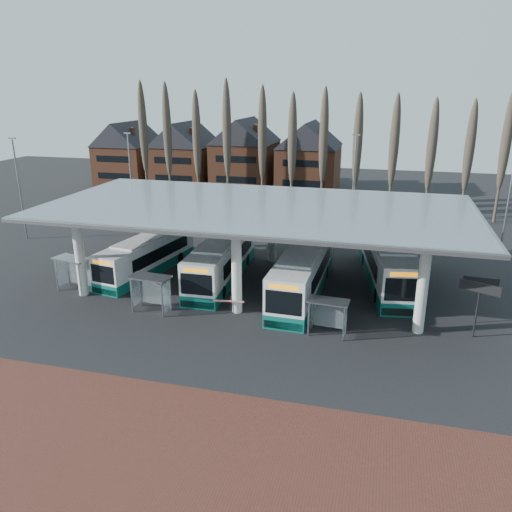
% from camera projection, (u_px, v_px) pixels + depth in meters
% --- Properties ---
extents(ground, '(140.00, 140.00, 0.00)m').
position_uv_depth(ground, '(226.00, 327.00, 32.35)').
color(ground, black).
rests_on(ground, ground).
extents(brick_strip, '(70.00, 10.00, 0.03)m').
position_uv_depth(brick_strip, '(141.00, 451.00, 21.34)').
color(brick_strip, '#542821').
rests_on(brick_strip, ground).
extents(station_canopy, '(32.00, 16.00, 6.34)m').
position_uv_depth(station_canopy, '(257.00, 213.00, 37.86)').
color(station_canopy, silver).
rests_on(station_canopy, ground).
extents(poplar_row, '(45.10, 1.10, 14.50)m').
position_uv_depth(poplar_row, '(309.00, 140.00, 59.78)').
color(poplar_row, '#473D33').
rests_on(poplar_row, ground).
extents(townhouse_row, '(36.80, 10.30, 12.25)m').
position_uv_depth(townhouse_row, '(215.00, 150.00, 74.52)').
color(townhouse_row, brown).
rests_on(townhouse_row, ground).
extents(lamp_post_a, '(0.80, 0.16, 10.17)m').
position_uv_depth(lamp_post_a, '(131.00, 177.00, 55.08)').
color(lamp_post_a, slate).
rests_on(lamp_post_a, ground).
extents(lamp_post_b, '(0.80, 0.16, 10.17)m').
position_uv_depth(lamp_post_b, '(354.00, 181.00, 53.04)').
color(lamp_post_b, slate).
rests_on(lamp_post_b, ground).
extents(lamp_post_c, '(0.80, 0.16, 10.17)m').
position_uv_depth(lamp_post_c, '(509.00, 199.00, 44.22)').
color(lamp_post_c, slate).
rests_on(lamp_post_c, ground).
extents(lamp_post_d, '(0.80, 0.16, 10.17)m').
position_uv_depth(lamp_post_d, '(19.00, 187.00, 49.64)').
color(lamp_post_d, slate).
rests_on(lamp_post_d, ground).
extents(bus_0, '(4.10, 11.30, 3.07)m').
position_uv_depth(bus_0, '(148.00, 255.00, 41.63)').
color(bus_0, white).
rests_on(bus_0, ground).
extents(bus_1, '(3.04, 12.37, 3.41)m').
position_uv_depth(bus_1, '(222.00, 260.00, 40.14)').
color(bus_1, white).
rests_on(bus_1, ground).
extents(bus_2, '(3.04, 12.77, 3.53)m').
position_uv_depth(bus_2, '(303.00, 273.00, 37.16)').
color(bus_2, white).
rests_on(bus_2, ground).
extents(bus_3, '(4.90, 13.36, 3.63)m').
position_uv_depth(bus_3, '(387.00, 261.00, 39.42)').
color(bus_3, white).
rests_on(bus_3, ground).
extents(shelter_0, '(3.08, 2.00, 2.64)m').
position_uv_depth(shelter_0, '(74.00, 266.00, 37.69)').
color(shelter_0, gray).
rests_on(shelter_0, ground).
extents(shelter_1, '(2.90, 1.64, 2.59)m').
position_uv_depth(shelter_1, '(151.00, 285.00, 34.21)').
color(shelter_1, gray).
rests_on(shelter_1, ground).
extents(shelter_2, '(2.61, 1.44, 2.35)m').
position_uv_depth(shelter_2, '(328.00, 309.00, 30.95)').
color(shelter_2, gray).
rests_on(shelter_2, ground).
extents(info_sign_0, '(2.26, 1.12, 3.61)m').
position_uv_depth(info_sign_0, '(480.00, 292.00, 30.14)').
color(info_sign_0, black).
rests_on(info_sign_0, ground).
extents(info_sign_1, '(2.17, 0.21, 3.22)m').
position_uv_depth(info_sign_1, '(480.00, 285.00, 32.11)').
color(info_sign_1, black).
rests_on(info_sign_1, ground).
extents(barrier, '(2.15, 0.72, 1.08)m').
position_uv_depth(barrier, '(229.00, 302.00, 34.13)').
color(barrier, black).
rests_on(barrier, ground).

